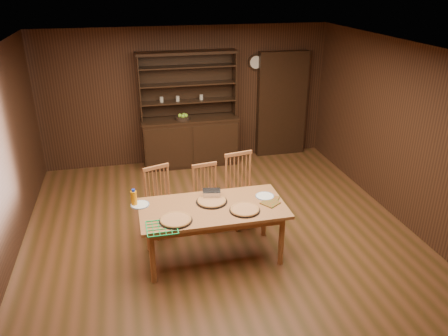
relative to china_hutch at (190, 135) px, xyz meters
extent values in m
plane|color=brown|center=(0.00, -2.75, -0.60)|extent=(6.00, 6.00, 0.00)
plane|color=white|center=(0.00, -2.75, 2.00)|extent=(6.00, 6.00, 0.00)
plane|color=#3E2213|center=(0.00, 0.25, 0.70)|extent=(5.50, 0.00, 5.50)
plane|color=#3E2213|center=(0.00, -5.75, 0.70)|extent=(5.50, 0.00, 5.50)
plane|color=#3E2213|center=(2.75, -2.75, 0.70)|extent=(0.00, 6.00, 6.00)
cube|color=black|center=(0.00, -0.01, -0.15)|extent=(1.80, 0.50, 0.90)
cube|color=black|center=(0.00, -0.01, 0.32)|extent=(1.84, 0.52, 0.04)
cube|color=black|center=(0.00, 0.22, 0.95)|extent=(1.80, 0.02, 1.20)
cube|color=black|center=(-0.89, 0.07, 0.95)|extent=(0.02, 0.32, 1.20)
cube|color=black|center=(0.89, 0.07, 0.95)|extent=(0.02, 0.32, 1.20)
cube|color=black|center=(0.00, 0.07, 1.55)|extent=(1.84, 0.34, 0.05)
cylinder|color=#A69D8D|center=(-0.50, 0.07, 0.72)|extent=(0.07, 0.07, 0.10)
cylinder|color=#A69D8D|center=(-0.20, 0.07, 0.72)|extent=(0.07, 0.07, 0.10)
cube|color=black|center=(1.90, 0.15, 0.45)|extent=(1.00, 0.18, 2.10)
cylinder|color=black|center=(1.35, 0.21, 1.30)|extent=(0.30, 0.04, 0.30)
cylinder|color=#EFE4CC|center=(1.35, 0.18, 1.30)|extent=(0.24, 0.01, 0.24)
cube|color=#B16A3D|center=(-0.21, -3.17, 0.13)|extent=(1.84, 0.92, 0.04)
cylinder|color=#B16A3D|center=(-1.02, -3.52, -0.24)|extent=(0.07, 0.07, 0.71)
cylinder|color=#B16A3D|center=(-1.02, -2.82, -0.24)|extent=(0.07, 0.07, 0.71)
cylinder|color=#B16A3D|center=(0.60, -3.52, -0.24)|extent=(0.07, 0.07, 0.71)
cylinder|color=#B16A3D|center=(0.60, -2.82, -0.24)|extent=(0.07, 0.07, 0.71)
cube|color=#AA643A|center=(-0.78, -2.43, -0.18)|extent=(0.51, 0.50, 0.04)
cylinder|color=#AA643A|center=(-0.88, -2.62, -0.40)|extent=(0.03, 0.03, 0.40)
cylinder|color=#AA643A|center=(-0.97, -2.34, -0.40)|extent=(0.03, 0.03, 0.40)
cylinder|color=#AA643A|center=(-0.58, -2.52, -0.40)|extent=(0.03, 0.03, 0.40)
cylinder|color=#AA643A|center=(-0.68, -2.24, -0.40)|extent=(0.03, 0.03, 0.40)
cube|color=#AA643A|center=(-0.83, -2.27, 0.38)|extent=(0.38, 0.16, 0.05)
cube|color=#AA643A|center=(-0.12, -2.42, -0.19)|extent=(0.44, 0.43, 0.04)
cylinder|color=#AA643A|center=(-0.24, -2.58, -0.40)|extent=(0.03, 0.03, 0.38)
cylinder|color=#AA643A|center=(-0.28, -2.30, -0.40)|extent=(0.03, 0.03, 0.38)
cylinder|color=#AA643A|center=(0.05, -2.54, -0.40)|extent=(0.03, 0.03, 0.38)
cylinder|color=#AA643A|center=(0.01, -2.26, -0.40)|extent=(0.03, 0.03, 0.38)
cube|color=#AA643A|center=(-0.14, -2.26, 0.34)|extent=(0.38, 0.09, 0.05)
cube|color=#AA643A|center=(0.39, -2.45, -0.14)|extent=(0.51, 0.50, 0.04)
cylinder|color=#AA643A|center=(0.25, -2.64, -0.38)|extent=(0.04, 0.04, 0.44)
cylinder|color=#AA643A|center=(0.20, -2.32, -0.38)|extent=(0.04, 0.04, 0.44)
cylinder|color=#AA643A|center=(0.59, -2.58, -0.38)|extent=(0.04, 0.04, 0.44)
cylinder|color=#AA643A|center=(0.53, -2.27, -0.38)|extent=(0.04, 0.04, 0.44)
cube|color=#AA643A|center=(0.36, -2.27, 0.47)|extent=(0.43, 0.11, 0.05)
cylinder|color=black|center=(-0.71, -3.41, 0.16)|extent=(0.40, 0.40, 0.01)
cylinder|color=#E9A563|center=(-0.71, -3.41, 0.17)|extent=(0.37, 0.37, 0.02)
torus|color=#D38A4B|center=(-0.71, -3.41, 0.17)|extent=(0.38, 0.38, 0.03)
cylinder|color=black|center=(0.16, -3.36, 0.16)|extent=(0.38, 0.38, 0.01)
cylinder|color=#E9A563|center=(0.16, -3.36, 0.17)|extent=(0.35, 0.35, 0.02)
torus|color=#D38A4B|center=(0.16, -3.36, 0.17)|extent=(0.36, 0.36, 0.03)
cylinder|color=black|center=(-0.19, -3.04, 0.16)|extent=(0.41, 0.41, 0.01)
cylinder|color=#E9A563|center=(-0.19, -3.04, 0.17)|extent=(0.37, 0.37, 0.02)
torus|color=#D38A4B|center=(-0.19, -3.04, 0.17)|extent=(0.37, 0.37, 0.03)
cylinder|color=white|center=(-1.10, -2.92, 0.16)|extent=(0.24, 0.24, 0.01)
torus|color=#2F4E8D|center=(-1.10, -2.92, 0.16)|extent=(0.24, 0.24, 0.01)
cylinder|color=white|center=(0.52, -3.06, 0.16)|extent=(0.24, 0.24, 0.01)
torus|color=#2F4E8D|center=(0.52, -3.06, 0.16)|extent=(0.25, 0.25, 0.01)
cube|color=silver|center=(-0.16, -2.90, 0.20)|extent=(0.26, 0.21, 0.09)
cylinder|color=orange|center=(-1.17, -2.90, 0.25)|extent=(0.08, 0.08, 0.19)
cylinder|color=#162BB3|center=(-1.17, -2.90, 0.36)|extent=(0.04, 0.04, 0.03)
cube|color=red|center=(0.53, -3.25, 0.16)|extent=(0.27, 0.27, 0.01)
cube|color=red|center=(0.58, -3.14, 0.16)|extent=(0.25, 0.25, 0.01)
cylinder|color=black|center=(-0.14, -0.06, 0.37)|extent=(0.27, 0.27, 0.06)
sphere|color=#97BE32|center=(-0.19, -0.06, 0.42)|extent=(0.08, 0.08, 0.08)
sphere|color=#97BE32|center=(-0.11, -0.03, 0.42)|extent=(0.08, 0.08, 0.08)
sphere|color=#97BE32|center=(-0.14, -0.11, 0.42)|extent=(0.08, 0.08, 0.08)
sphere|color=#97BE32|center=(-0.08, -0.08, 0.42)|extent=(0.08, 0.08, 0.08)
camera|label=1|loc=(-1.16, -7.91, 2.83)|focal=35.00mm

